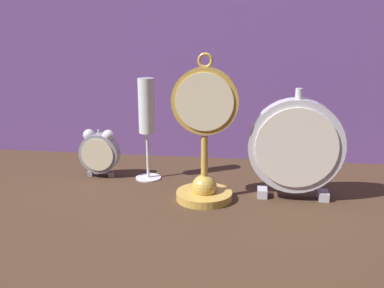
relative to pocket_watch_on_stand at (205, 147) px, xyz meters
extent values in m
plane|color=#422D1E|center=(-0.03, -0.02, -0.11)|extent=(4.00, 4.00, 0.00)
cube|color=#6B478E|center=(-0.03, 0.30, 0.22)|extent=(1.22, 0.01, 0.67)
cylinder|color=gold|center=(0.00, 0.00, -0.10)|extent=(0.12, 0.12, 0.02)
sphere|color=gold|center=(0.00, 0.00, -0.08)|extent=(0.05, 0.05, 0.05)
cylinder|color=gold|center=(0.00, 0.00, -0.04)|extent=(0.01, 0.01, 0.12)
cylinder|color=gold|center=(0.00, 0.00, 0.09)|extent=(0.13, 0.02, 0.13)
cylinder|color=beige|center=(0.00, -0.01, 0.09)|extent=(0.11, 0.00, 0.11)
torus|color=gold|center=(0.00, 0.00, 0.17)|extent=(0.03, 0.01, 0.03)
cube|color=gray|center=(-0.28, 0.11, -0.10)|extent=(0.01, 0.01, 0.01)
cube|color=gray|center=(-0.23, 0.11, -0.10)|extent=(0.01, 0.01, 0.01)
cylinder|color=gray|center=(-0.26, 0.11, -0.05)|extent=(0.09, 0.03, 0.09)
cylinder|color=beige|center=(-0.26, 0.09, -0.05)|extent=(0.08, 0.00, 0.08)
sphere|color=silver|center=(-0.28, 0.11, -0.01)|extent=(0.03, 0.03, 0.03)
sphere|color=silver|center=(-0.24, 0.11, -0.01)|extent=(0.03, 0.03, 0.03)
cylinder|color=silver|center=(-0.26, 0.11, 0.00)|extent=(0.00, 0.00, 0.02)
cube|color=silver|center=(0.12, 0.03, -0.10)|extent=(0.02, 0.03, 0.02)
cube|color=silver|center=(0.24, 0.03, -0.10)|extent=(0.02, 0.03, 0.02)
cylinder|color=silver|center=(0.18, 0.03, 0.00)|extent=(0.19, 0.04, 0.19)
cylinder|color=silver|center=(0.18, 0.01, 0.00)|extent=(0.16, 0.00, 0.16)
cylinder|color=silver|center=(0.18, 0.03, 0.11)|extent=(0.01, 0.01, 0.02)
cylinder|color=silver|center=(-0.14, 0.11, -0.11)|extent=(0.06, 0.06, 0.01)
cylinder|color=silver|center=(-0.14, 0.11, -0.05)|extent=(0.01, 0.01, 0.10)
cylinder|color=white|center=(-0.14, 0.11, 0.06)|extent=(0.04, 0.04, 0.12)
cylinder|color=beige|center=(-0.14, 0.11, 0.04)|extent=(0.03, 0.03, 0.08)
camera|label=1|loc=(0.08, -0.82, 0.23)|focal=40.00mm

